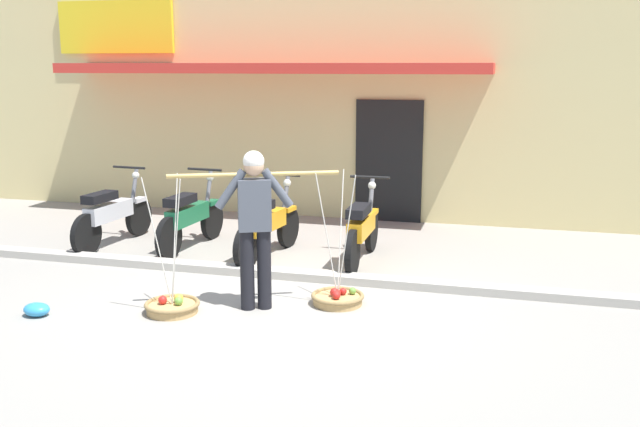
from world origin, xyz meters
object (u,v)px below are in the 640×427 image
fruit_basket_right_side (172,305)px  motorcycle_third_in_row (267,225)px  fruit_basket_left_side (338,297)px  plastic_litter_bag (37,309)px  motorcycle_second_in_row (190,218)px  fruit_vendor (255,219)px  motorcycle_end_of_row (362,229)px  motorcycle_nearest_shop (112,215)px

fruit_basket_right_side → motorcycle_third_in_row: bearing=83.5°
fruit_basket_left_side → plastic_litter_bag: 3.16m
motorcycle_second_in_row → motorcycle_third_in_row: same height
fruit_vendor → fruit_basket_left_side: bearing=23.7°
fruit_vendor → motorcycle_end_of_row: (0.73, 2.02, -0.53)m
fruit_vendor → motorcycle_end_of_row: size_ratio=0.93×
motorcycle_third_in_row → motorcycle_nearest_shop: bearing=178.4°
motorcycle_third_in_row → fruit_basket_right_side: bearing=-96.5°
fruit_vendor → motorcycle_nearest_shop: 3.58m
fruit_vendor → fruit_basket_right_side: size_ratio=1.17×
motorcycle_third_in_row → motorcycle_end_of_row: (1.28, 0.09, 0.00)m
fruit_vendor → fruit_basket_right_side: bearing=-156.3°
motorcycle_nearest_shop → motorcycle_second_in_row: same height
motorcycle_second_in_row → plastic_litter_bag: motorcycle_second_in_row is taller
motorcycle_second_in_row → motorcycle_end_of_row: bearing=-1.6°
fruit_basket_right_side → plastic_litter_bag: fruit_basket_right_side is taller
fruit_vendor → motorcycle_nearest_shop: (-2.92, 1.99, -0.53)m
fruit_vendor → plastic_litter_bag: (-2.12, -0.82, -0.91)m
motorcycle_end_of_row → fruit_basket_right_side: bearing=-122.9°
fruit_basket_left_side → motorcycle_nearest_shop: 4.09m
fruit_vendor → plastic_litter_bag: bearing=-158.9°
plastic_litter_bag → fruit_basket_right_side: bearing=19.4°
fruit_basket_right_side → motorcycle_nearest_shop: fruit_basket_right_side is taller
fruit_vendor → motorcycle_third_in_row: size_ratio=0.93×
motorcycle_nearest_shop → motorcycle_second_in_row: 1.18m
motorcycle_nearest_shop → motorcycle_end_of_row: bearing=0.5°
motorcycle_nearest_shop → motorcycle_third_in_row: same height
fruit_basket_left_side → motorcycle_second_in_row: (-2.56, 1.74, 0.37)m
fruit_basket_right_side → plastic_litter_bag: size_ratio=5.18×
fruit_basket_right_side → plastic_litter_bag: bearing=-160.6°
fruit_basket_right_side → motorcycle_end_of_row: 2.86m
motorcycle_nearest_shop → fruit_basket_left_side: bearing=-23.7°
fruit_basket_left_side → motorcycle_end_of_row: (-0.08, 1.67, 0.37)m
fruit_basket_right_side → motorcycle_end_of_row: fruit_basket_right_side is taller
fruit_vendor → motorcycle_second_in_row: fruit_vendor is taller
fruit_vendor → motorcycle_second_in_row: 2.78m
motorcycle_nearest_shop → motorcycle_second_in_row: bearing=4.9°
motorcycle_end_of_row → plastic_litter_bag: motorcycle_end_of_row is taller
fruit_basket_left_side → fruit_basket_right_side: 1.77m
fruit_basket_right_side → motorcycle_third_in_row: size_ratio=0.80×
fruit_basket_left_side → plastic_litter_bag: fruit_basket_left_side is taller
fruit_vendor → motorcycle_end_of_row: 2.21m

